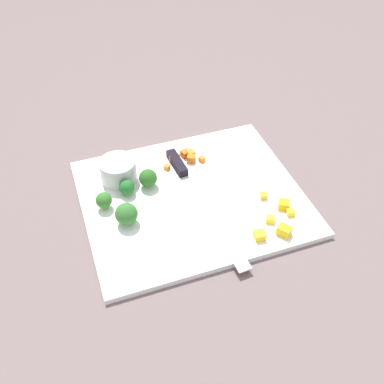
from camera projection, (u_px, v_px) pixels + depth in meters
name	position (u px, v px, depth m)	size (l,w,h in m)	color
ground_plane	(192.00, 200.00, 0.91)	(4.00, 4.00, 0.00)	#705E5D
cutting_board	(192.00, 198.00, 0.90)	(0.42, 0.36, 0.01)	white
prep_bowl	(118.00, 171.00, 0.92)	(0.07, 0.07, 0.05)	#BCBFBE
chef_knife	(192.00, 185.00, 0.91)	(0.05, 0.34, 0.02)	silver
carrot_dice_0	(191.00, 159.00, 0.97)	(0.02, 0.02, 0.02)	orange
carrot_dice_1	(186.00, 154.00, 0.98)	(0.02, 0.02, 0.01)	orange
carrot_dice_2	(167.00, 167.00, 0.95)	(0.01, 0.01, 0.01)	orange
carrot_dice_3	(202.00, 159.00, 0.97)	(0.01, 0.01, 0.01)	orange
carrot_dice_4	(176.00, 158.00, 0.97)	(0.02, 0.02, 0.02)	orange
carrot_dice_5	(191.00, 154.00, 0.98)	(0.02, 0.01, 0.02)	orange
pepper_dice_0	(264.00, 196.00, 0.89)	(0.01, 0.01, 0.01)	yellow
pepper_dice_1	(270.00, 219.00, 0.84)	(0.01, 0.02, 0.01)	yellow
pepper_dice_2	(284.00, 205.00, 0.87)	(0.02, 0.02, 0.02)	yellow
pepper_dice_3	(284.00, 231.00, 0.82)	(0.02, 0.02, 0.02)	yellow
pepper_dice_4	(260.00, 235.00, 0.81)	(0.02, 0.02, 0.01)	yellow
pepper_dice_5	(291.00, 212.00, 0.86)	(0.01, 0.01, 0.01)	yellow
broccoli_floret_0	(126.00, 214.00, 0.83)	(0.04, 0.04, 0.04)	#98B360
broccoli_floret_1	(127.00, 187.00, 0.89)	(0.03, 0.03, 0.03)	#93AD5A
broccoli_floret_2	(104.00, 200.00, 0.86)	(0.03, 0.03, 0.04)	#81B358
broccoli_floret_3	(148.00, 178.00, 0.90)	(0.04, 0.04, 0.04)	#86AF6C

